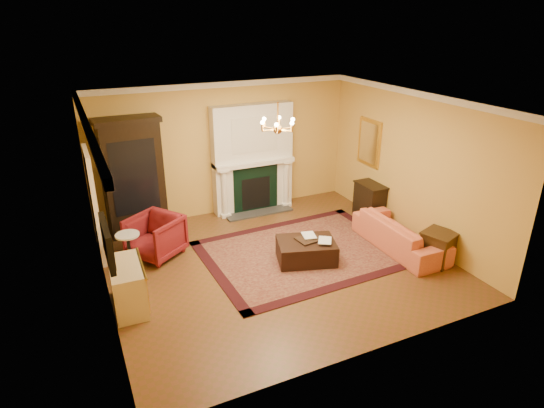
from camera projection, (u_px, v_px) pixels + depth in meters
floor at (277, 263)px, 8.57m from camera, size 6.00×5.50×0.02m
ceiling at (278, 101)px, 7.40m from camera, size 6.00×5.50×0.02m
wall_back at (225, 149)px, 10.29m from camera, size 6.00×0.02×3.00m
wall_front at (372, 259)px, 5.67m from camera, size 6.00×0.02×3.00m
wall_left at (97, 218)px, 6.82m from camera, size 0.02×5.50×3.00m
wall_right at (412, 166)px, 9.15m from camera, size 0.02×5.50×3.00m
fireplace at (253, 161)px, 10.49m from camera, size 1.90×0.70×2.50m
crown_molding at (255, 97)px, 8.23m from camera, size 6.00×5.50×0.12m
doorway at (95, 205)px, 8.44m from camera, size 0.08×1.05×2.10m
tv_panel at (107, 243)px, 6.40m from camera, size 0.09×0.95×0.58m
gilt_mirror at (369, 142)px, 10.25m from camera, size 0.06×0.76×1.05m
chandelier at (278, 126)px, 7.56m from camera, size 0.63×0.55×0.53m
oriental_rug at (303, 252)px, 8.92m from camera, size 3.87×2.95×0.02m
china_cabinet at (133, 179)px, 9.37m from camera, size 1.22×0.62×2.36m
wingback_armchair at (155, 235)px, 8.64m from camera, size 1.17×1.19×0.90m
pedestal_table at (129, 250)px, 8.10m from camera, size 0.42×0.42×0.75m
commode at (128, 286)px, 7.13m from camera, size 0.51×1.02×0.75m
coral_sofa at (400, 229)px, 8.94m from camera, size 0.65×2.14×0.83m
end_table at (438, 248)px, 8.45m from camera, size 0.65×0.65×0.59m
console_table at (369, 202)px, 10.30m from camera, size 0.41×0.71×0.79m
leather_ottoman at (306, 251)px, 8.55m from camera, size 1.25×1.06×0.40m
ottoman_tray at (309, 239)px, 8.52m from camera, size 0.50×0.41×0.03m
book_a at (303, 229)px, 8.51m from camera, size 0.23×0.08×0.31m
book_b at (319, 233)px, 8.36m from camera, size 0.21×0.15×0.32m
topiary_left at (222, 154)px, 10.05m from camera, size 0.16×0.16×0.43m
topiary_right at (275, 146)px, 10.54m from camera, size 0.18×0.18×0.48m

